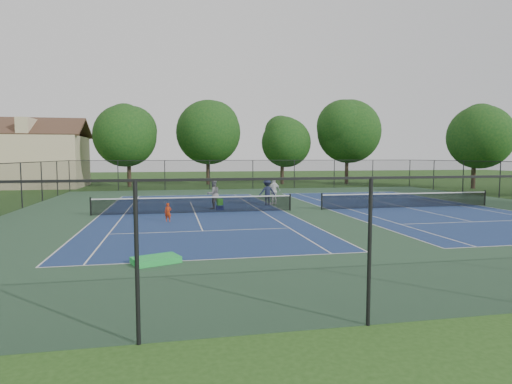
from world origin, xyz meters
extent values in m
plane|color=#234716|center=(0.00, 0.00, 0.00)|extent=(140.00, 140.00, 0.00)
cube|color=#28482D|center=(0.00, 0.00, 0.00)|extent=(36.00, 36.00, 0.01)
cube|color=navy|center=(-7.00, 0.00, 0.01)|extent=(10.97, 23.77, 0.00)
cube|color=white|center=(-7.00, 11.88, 0.01)|extent=(10.97, 0.06, 0.00)
cube|color=white|center=(-7.00, -11.88, 0.01)|extent=(10.97, 0.06, 0.00)
cube|color=white|center=(-12.48, 0.00, 0.01)|extent=(0.06, 23.77, 0.00)
cube|color=white|center=(-1.51, 0.00, 0.01)|extent=(0.06, 23.77, 0.00)
cube|color=white|center=(-11.12, 0.00, 0.01)|extent=(0.06, 23.77, 0.00)
cube|color=white|center=(-2.88, 0.00, 0.01)|extent=(0.06, 23.77, 0.00)
cube|color=white|center=(-7.00, 6.40, 0.01)|extent=(8.23, 0.06, 0.00)
cube|color=white|center=(-7.00, -6.40, 0.01)|extent=(8.23, 0.06, 0.00)
cube|color=white|center=(-7.00, 0.00, 0.01)|extent=(0.06, 12.80, 0.00)
cylinder|color=black|center=(-12.95, 0.00, 0.54)|extent=(0.10, 0.10, 1.07)
cylinder|color=black|center=(-1.05, 0.00, 0.54)|extent=(0.10, 0.10, 1.07)
cube|color=black|center=(-7.00, 0.00, 0.47)|extent=(11.90, 0.01, 0.90)
cube|color=white|center=(-7.00, 0.00, 0.95)|extent=(11.90, 0.04, 0.07)
cube|color=navy|center=(7.00, 0.00, 0.01)|extent=(10.97, 23.77, 0.00)
cube|color=white|center=(7.00, 11.88, 0.01)|extent=(10.97, 0.06, 0.00)
cube|color=white|center=(1.51, 0.00, 0.01)|extent=(0.06, 23.77, 0.00)
cube|color=white|center=(12.48, 0.00, 0.01)|extent=(0.06, 23.77, 0.00)
cube|color=white|center=(2.88, 0.00, 0.01)|extent=(0.06, 23.77, 0.00)
cube|color=white|center=(11.12, 0.00, 0.01)|extent=(0.06, 23.77, 0.00)
cube|color=white|center=(7.00, 6.40, 0.01)|extent=(8.23, 0.06, 0.00)
cube|color=white|center=(7.00, -6.40, 0.01)|extent=(8.23, 0.06, 0.00)
cube|color=white|center=(7.00, 0.00, 0.01)|extent=(0.06, 12.80, 0.00)
cylinder|color=black|center=(1.05, 0.00, 0.54)|extent=(0.10, 0.10, 1.07)
cylinder|color=black|center=(12.95, 0.00, 0.54)|extent=(0.10, 0.10, 1.07)
cube|color=black|center=(7.00, 0.00, 0.47)|extent=(11.90, 0.01, 0.90)
cube|color=white|center=(7.00, 0.00, 0.95)|extent=(11.90, 0.04, 0.07)
cylinder|color=black|center=(-18.00, 18.00, 1.50)|extent=(0.08, 0.08, 3.00)
cylinder|color=black|center=(-13.50, 18.00, 1.50)|extent=(0.08, 0.08, 3.00)
cylinder|color=black|center=(-9.00, 18.00, 1.50)|extent=(0.08, 0.08, 3.00)
cylinder|color=black|center=(-9.00, -18.00, 1.50)|extent=(0.08, 0.08, 3.00)
cylinder|color=black|center=(-4.50, 18.00, 1.50)|extent=(0.08, 0.08, 3.00)
cylinder|color=black|center=(-4.50, -18.00, 1.50)|extent=(0.08, 0.08, 3.00)
cylinder|color=black|center=(0.00, 18.00, 1.50)|extent=(0.08, 0.08, 3.00)
cylinder|color=black|center=(4.50, 18.00, 1.50)|extent=(0.08, 0.08, 3.00)
cylinder|color=black|center=(9.00, 18.00, 1.50)|extent=(0.08, 0.08, 3.00)
cylinder|color=black|center=(13.50, 18.00, 1.50)|extent=(0.08, 0.08, 3.00)
cylinder|color=black|center=(18.00, 18.00, 1.50)|extent=(0.08, 0.08, 3.00)
cylinder|color=black|center=(18.00, 4.50, 1.50)|extent=(0.08, 0.08, 3.00)
cylinder|color=black|center=(-18.00, 4.50, 1.50)|extent=(0.08, 0.08, 3.00)
cylinder|color=black|center=(18.00, 9.00, 1.50)|extent=(0.08, 0.08, 3.00)
cylinder|color=black|center=(-18.00, 9.00, 1.50)|extent=(0.08, 0.08, 3.00)
cylinder|color=black|center=(18.00, 13.50, 1.50)|extent=(0.08, 0.08, 3.00)
cylinder|color=black|center=(-18.00, 13.50, 1.50)|extent=(0.08, 0.08, 3.00)
cube|color=black|center=(0.00, 18.00, 1.50)|extent=(36.00, 0.01, 3.00)
cube|color=black|center=(0.00, 18.00, 3.00)|extent=(36.00, 0.05, 0.05)
cylinder|color=#2D2116|center=(-13.00, 24.00, 1.89)|extent=(0.44, 0.44, 3.78)
sphere|color=#0E3411|center=(-13.00, 24.00, 5.65)|extent=(6.80, 6.80, 6.80)
sphere|color=#0E3411|center=(-13.00, 24.00, 6.31)|extent=(5.58, 5.58, 5.58)
sphere|color=#0E3411|center=(-13.00, 24.00, 6.98)|extent=(4.35, 4.35, 4.35)
cylinder|color=#2D2116|center=(-4.00, 26.00, 2.07)|extent=(0.44, 0.44, 4.14)
sphere|color=#0E3411|center=(-4.00, 26.00, 6.23)|extent=(7.60, 7.60, 7.60)
sphere|color=#0E3411|center=(-4.00, 26.00, 6.85)|extent=(6.23, 6.23, 6.23)
sphere|color=#0E3411|center=(-4.00, 26.00, 7.48)|extent=(4.86, 4.86, 4.86)
cylinder|color=#2D2116|center=(5.00, 25.00, 1.71)|extent=(0.44, 0.44, 3.42)
sphere|color=#0E3411|center=(5.00, 25.00, 5.07)|extent=(6.00, 6.00, 6.00)
sphere|color=#0E3411|center=(5.00, 25.00, 5.77)|extent=(4.92, 4.92, 4.92)
sphere|color=#0E3411|center=(5.00, 25.00, 6.48)|extent=(3.84, 3.84, 3.84)
cylinder|color=#2D2116|center=(13.00, 24.00, 2.16)|extent=(0.44, 0.44, 4.32)
sphere|color=#0E3411|center=(13.00, 24.00, 6.46)|extent=(7.80, 7.80, 7.80)
sphere|color=#0E3411|center=(13.00, 24.00, 7.08)|extent=(6.40, 6.40, 6.40)
sphere|color=#0E3411|center=(13.00, 24.00, 7.69)|extent=(4.99, 4.99, 4.99)
cylinder|color=#2D2116|center=(23.00, 14.00, 1.80)|extent=(0.44, 0.44, 3.60)
sphere|color=#0E3411|center=(23.00, 14.00, 5.41)|extent=(6.60, 6.60, 6.60)
sphere|color=#0E3411|center=(23.00, 14.00, 6.09)|extent=(5.41, 5.41, 5.41)
sphere|color=#0E3411|center=(23.00, 14.00, 6.76)|extent=(4.22, 4.22, 4.22)
cube|color=tan|center=(-23.00, 25.00, 2.80)|extent=(10.00, 8.00, 5.60)
cube|color=tan|center=(-23.00, 25.00, 6.48)|extent=(1.20, 8.00, 1.76)
cube|color=#422B1E|center=(-23.00, 23.00, 6.58)|extent=(10.80, 4.10, 2.15)
cube|color=#422B1E|center=(-23.00, 27.00, 6.58)|extent=(10.80, 4.10, 2.15)
imported|color=red|center=(-8.57, -3.16, 0.49)|extent=(0.41, 0.32, 0.98)
imported|color=gray|center=(-5.68, 2.03, 0.96)|extent=(1.14, 1.03, 1.91)
imported|color=white|center=(-1.23, 3.63, 0.95)|extent=(1.21, 0.88, 1.91)
imported|color=#1A203A|center=(-1.82, 3.14, 0.93)|extent=(1.21, 0.70, 1.86)
cube|color=navy|center=(-5.36, 1.19, 0.15)|extent=(0.47, 0.37, 0.30)
cube|color=green|center=(-5.36, 1.19, 0.51)|extent=(0.39, 0.33, 0.43)
cube|color=green|center=(-8.90, -11.97, 0.11)|extent=(1.66, 1.34, 0.20)
camera|label=1|loc=(-8.37, -25.81, 3.43)|focal=30.00mm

